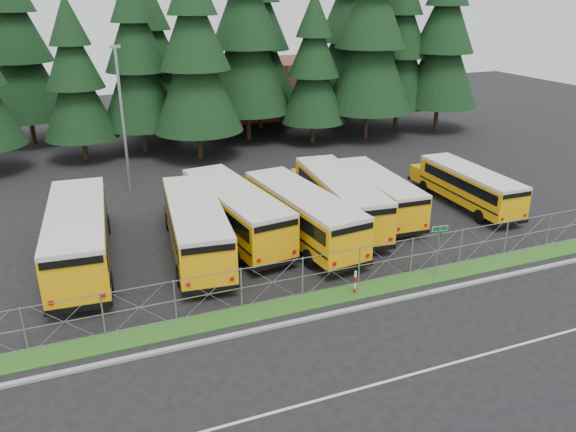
% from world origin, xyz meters
% --- Properties ---
extents(ground, '(120.00, 120.00, 0.00)m').
position_xyz_m(ground, '(0.00, 0.00, 0.00)').
color(ground, black).
rests_on(ground, ground).
extents(curb, '(50.00, 0.25, 0.12)m').
position_xyz_m(curb, '(0.00, -3.10, 0.06)').
color(curb, gray).
rests_on(curb, ground).
extents(grass_verge, '(50.00, 1.40, 0.06)m').
position_xyz_m(grass_verge, '(0.00, -1.70, 0.03)').
color(grass_verge, '#1C4E16').
rests_on(grass_verge, ground).
extents(road_lane_line, '(50.00, 0.12, 0.01)m').
position_xyz_m(road_lane_line, '(0.00, -8.00, 0.01)').
color(road_lane_line, beige).
rests_on(road_lane_line, ground).
extents(chainlink_fence, '(44.00, 0.10, 2.00)m').
position_xyz_m(chainlink_fence, '(0.00, -1.00, 1.00)').
color(chainlink_fence, '#999CA2').
rests_on(chainlink_fence, ground).
extents(brick_building, '(22.00, 10.00, 6.00)m').
position_xyz_m(brick_building, '(6.00, 40.00, 3.00)').
color(brick_building, brown).
rests_on(brick_building, ground).
extents(bus_0, '(3.80, 12.58, 3.25)m').
position_xyz_m(bus_0, '(-13.51, 6.23, 1.63)').
color(bus_0, '#E4AF07').
rests_on(bus_0, ground).
extents(bus_2, '(3.99, 11.94, 3.07)m').
position_xyz_m(bus_2, '(-7.60, 5.38, 1.53)').
color(bus_2, '#E4AF07').
rests_on(bus_2, ground).
extents(bus_3, '(4.29, 12.05, 3.09)m').
position_xyz_m(bus_3, '(-5.11, 6.75, 1.55)').
color(bus_3, '#E4AF07').
rests_on(bus_3, ground).
extents(bus_4, '(4.02, 11.86, 3.05)m').
position_xyz_m(bus_4, '(-1.68, 4.99, 1.52)').
color(bus_4, '#E4AF07').
rests_on(bus_4, ground).
extents(bus_5, '(3.84, 11.88, 3.06)m').
position_xyz_m(bus_5, '(1.54, 6.53, 1.53)').
color(bus_5, '#E4AF07').
rests_on(bus_5, ground).
extents(bus_6, '(2.94, 10.34, 2.68)m').
position_xyz_m(bus_6, '(4.46, 7.02, 1.34)').
color(bus_6, '#E4AF07').
rests_on(bus_6, ground).
extents(bus_east, '(2.50, 9.97, 2.60)m').
position_xyz_m(bus_east, '(10.81, 5.99, 1.30)').
color(bus_east, '#E4AF07').
rests_on(bus_east, ground).
extents(street_sign, '(0.84, 0.55, 2.81)m').
position_xyz_m(street_sign, '(2.92, -1.82, 2.03)').
color(street_sign, '#999CA2').
rests_on(street_sign, ground).
extents(striped_bollard, '(0.11, 0.11, 1.20)m').
position_xyz_m(striped_bollard, '(-1.62, -1.79, 0.60)').
color(striped_bollard, '#B20C0C').
rests_on(striped_bollard, ground).
extents(light_standard, '(0.70, 0.35, 10.14)m').
position_xyz_m(light_standard, '(-9.70, 17.34, 5.50)').
color(light_standard, '#999CA2').
rests_on(light_standard, ground).
extents(conifer_2, '(6.06, 6.06, 13.39)m').
position_xyz_m(conifer_2, '(-12.20, 27.06, 6.70)').
color(conifer_2, black).
rests_on(conifer_2, ground).
extents(conifer_3, '(7.08, 7.08, 15.66)m').
position_xyz_m(conifer_3, '(-7.02, 27.91, 7.83)').
color(conifer_3, black).
rests_on(conifer_3, ground).
extents(conifer_4, '(7.49, 7.49, 16.57)m').
position_xyz_m(conifer_4, '(-2.94, 23.94, 8.29)').
color(conifer_4, black).
rests_on(conifer_4, ground).
extents(conifer_5, '(8.56, 8.56, 18.93)m').
position_xyz_m(conifer_5, '(2.99, 28.76, 9.46)').
color(conifer_5, black).
rests_on(conifer_5, ground).
extents(conifer_6, '(6.17, 6.17, 13.65)m').
position_xyz_m(conifer_6, '(8.24, 25.34, 6.83)').
color(conifer_6, black).
rests_on(conifer_6, ground).
extents(conifer_7, '(8.54, 8.54, 18.89)m').
position_xyz_m(conifer_7, '(13.79, 25.06, 9.44)').
color(conifer_7, black).
rests_on(conifer_7, ground).
extents(conifer_8, '(7.23, 7.23, 16.00)m').
position_xyz_m(conifer_8, '(18.85, 27.70, 8.00)').
color(conifer_8, black).
rests_on(conifer_8, ground).
extents(conifer_9, '(7.77, 7.77, 17.18)m').
position_xyz_m(conifer_9, '(22.36, 25.57, 8.59)').
color(conifer_9, black).
rests_on(conifer_9, ground).
extents(conifer_10, '(7.53, 7.53, 16.65)m').
position_xyz_m(conifer_10, '(-16.42, 34.70, 8.33)').
color(conifer_10, black).
rests_on(conifer_10, ground).
extents(conifer_11, '(6.49, 6.49, 14.34)m').
position_xyz_m(conifer_11, '(-4.88, 32.61, 7.17)').
color(conifer_11, black).
rests_on(conifer_11, ground).
extents(conifer_12, '(7.96, 7.96, 17.61)m').
position_xyz_m(conifer_12, '(5.67, 33.08, 8.81)').
color(conifer_12, black).
rests_on(conifer_12, ground).
extents(conifer_13, '(8.51, 8.51, 18.82)m').
position_xyz_m(conifer_13, '(15.38, 32.26, 9.41)').
color(conifer_13, black).
rests_on(conifer_13, ground).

